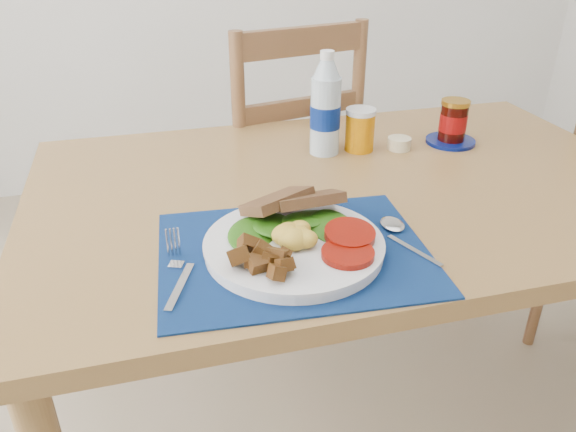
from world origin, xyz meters
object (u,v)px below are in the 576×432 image
at_px(chair_far, 282,145).
at_px(juice_glass, 360,131).
at_px(jam_on_saucer, 453,124).
at_px(breakfast_plate, 291,242).
at_px(water_bottle, 325,110).

xyz_separation_m(chair_far, juice_glass, (0.09, -0.42, 0.19)).
bearing_deg(jam_on_saucer, breakfast_plate, -142.56).
bearing_deg(breakfast_plate, jam_on_saucer, 19.52).
relative_size(chair_far, water_bottle, 4.86).
relative_size(juice_glass, jam_on_saucer, 0.79).
distance_m(water_bottle, jam_on_saucer, 0.35).
relative_size(breakfast_plate, jam_on_saucer, 2.46).
xyz_separation_m(water_bottle, juice_glass, (0.09, -0.01, -0.06)).
xyz_separation_m(chair_far, jam_on_saucer, (0.34, -0.44, 0.19)).
height_order(chair_far, breakfast_plate, chair_far).
bearing_deg(juice_glass, water_bottle, 176.25).
relative_size(chair_far, jam_on_saucer, 9.64).
relative_size(chair_far, juice_glass, 12.16).
bearing_deg(breakfast_plate, juice_glass, 37.76).
bearing_deg(juice_glass, chair_far, 102.24).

